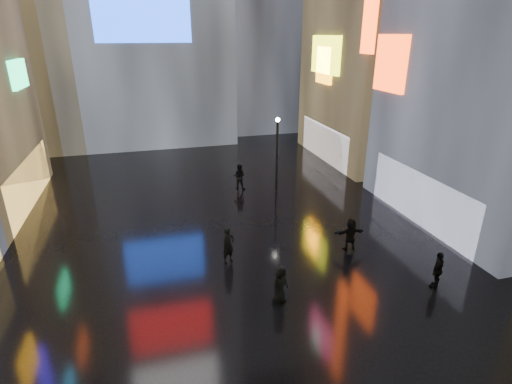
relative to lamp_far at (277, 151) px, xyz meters
name	(u,v)px	position (x,y,z in m)	size (l,w,h in m)	color
ground	(219,223)	(-4.69, -3.70, -2.94)	(140.00, 140.00, 0.00)	black
lamp_far	(277,151)	(0.00, 0.00, 0.00)	(0.30, 0.30, 5.20)	black
pedestrian_3	(438,270)	(3.19, -12.41, -2.10)	(0.99, 0.41, 1.69)	black
pedestrian_4	(280,284)	(-3.65, -11.56, -2.12)	(0.80, 0.52, 1.64)	black
pedestrian_5	(350,234)	(1.13, -8.47, -2.09)	(1.58, 0.50, 1.70)	black
pedestrian_6	(228,245)	(-5.04, -8.04, -2.03)	(0.67, 0.44, 1.83)	black
pedestrian_7	(239,176)	(-2.30, 1.37, -2.04)	(0.87, 0.68, 1.80)	black
umbrella_2	(281,257)	(-3.65, -11.56, -0.84)	(1.00, 1.02, 0.92)	black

